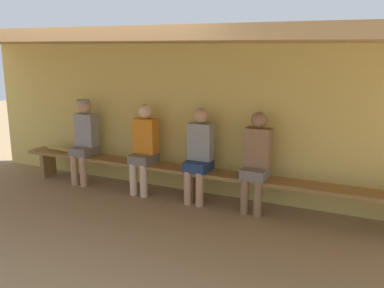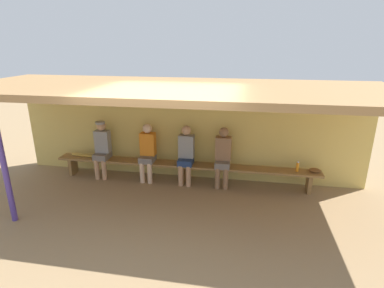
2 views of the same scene
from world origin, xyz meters
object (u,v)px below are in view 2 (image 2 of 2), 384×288
Objects in this scene: player_rightmost at (223,155)px; player_shirtless_tan at (186,153)px; support_post at (4,164)px; water_bottle_green at (298,167)px; player_middle at (102,147)px; baseball_bat at (88,156)px; bench at (183,167)px; player_in_red at (147,150)px; baseball_glove_tan at (315,170)px.

player_shirtless_tan is at bearing 180.00° from player_rightmost.
support_post is 4.17m from player_rightmost.
water_bottle_green is at bearing -0.40° from player_rightmost.
player_rightmost is at bearing -0.01° from player_middle.
water_bottle_green is 4.81m from baseball_bat.
bench is at bearing -177.32° from player_shirtless_tan.
baseball_glove_tan is (3.66, 0.01, -0.22)m from player_in_red.
player_in_red is 1.72m from player_rightmost.
bench is 0.35m from player_shirtless_tan.
player_shirtless_tan is at bearing 2.68° from bench.
player_in_red is 1.60× the size of baseball_bat.
player_in_red is 0.99× the size of player_middle.
bench is 2.33m from baseball_bat.
support_post is 5.60m from water_bottle_green.
player_rightmost reaches higher than bench.
baseball_bat is at bearing -179.88° from player_in_red.
baseball_glove_tan is 0.29× the size of baseball_bat.
baseball_glove_tan is at bearing 0.13° from player_in_red.
player_in_red is 5.91× the size of water_bottle_green.
player_rightmost is 1.00× the size of player_shirtless_tan.
water_bottle_green is at bearing 5.46° from baseball_bat.
baseball_glove_tan is (4.77, 0.01, -0.24)m from player_middle.
player_rightmost is 0.99× the size of player_middle.
baseball_glove_tan is (0.35, 0.02, -0.06)m from water_bottle_green.
bench is 4.49× the size of player_shirtless_tan.
baseball_bat is at bearing -179.93° from player_shirtless_tan.
player_shirtless_tan reaches higher than baseball_glove_tan.
player_in_red is 1.11m from player_middle.
support_post is 0.37× the size of bench.
player_shirtless_tan is at bearing -179.03° from baseball_glove_tan.
baseball_glove_tan is at bearing 0.24° from player_rightmost.
player_shirtless_tan is (0.07, 0.00, 0.34)m from bench.
player_in_red is at bearing 5.67° from baseball_bat.
baseball_bat reaches higher than bench.
water_bottle_green is (4.42, -0.01, -0.18)m from player_middle.
baseball_bat is at bearing -179.48° from player_middle.
player_shirtless_tan is 2.77m from baseball_glove_tan.
support_post is 3.49m from bench.
support_post reaches higher than baseball_glove_tan.
player_middle reaches higher than water_bottle_green.
baseball_glove_tan reaches higher than baseball_bat.
player_rightmost reaches higher than baseball_bat.
player_in_red is 1.52m from baseball_bat.
support_post is at bearing -131.46° from player_in_red.
player_in_red is 5.56× the size of baseball_glove_tan.
player_in_red and player_shirtless_tan have the same top height.
player_middle reaches higher than player_rightmost.
bench is at bearing 37.98° from support_post.
player_middle is at bearing 6.08° from baseball_bat.
player_shirtless_tan is (-0.83, 0.00, 0.00)m from player_rightmost.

